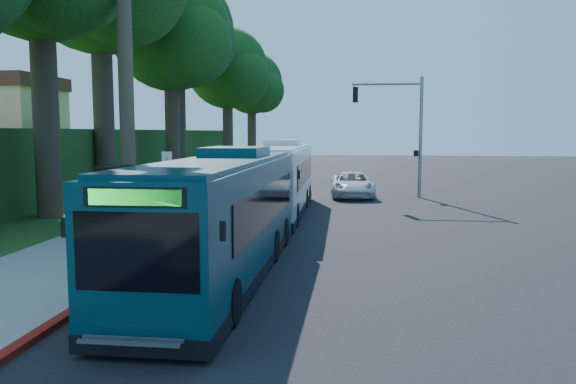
# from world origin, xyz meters

# --- Properties ---
(ground) EXTENTS (140.00, 140.00, 0.00)m
(ground) POSITION_xyz_m (0.00, 0.00, 0.00)
(ground) COLOR black
(ground) RESTS_ON ground
(sidewalk) EXTENTS (4.50, 70.00, 0.12)m
(sidewalk) POSITION_xyz_m (-7.30, 0.00, 0.06)
(sidewalk) COLOR gray
(sidewalk) RESTS_ON ground
(red_curb) EXTENTS (0.25, 30.00, 0.13)m
(red_curb) POSITION_xyz_m (-5.00, -4.00, 0.07)
(red_curb) COLOR maroon
(red_curb) RESTS_ON ground
(grass_verge) EXTENTS (8.00, 70.00, 0.06)m
(grass_verge) POSITION_xyz_m (-13.00, 5.00, 0.03)
(grass_verge) COLOR #234719
(grass_verge) RESTS_ON ground
(bus_shelter) EXTENTS (3.20, 1.51, 2.55)m
(bus_shelter) POSITION_xyz_m (-7.26, -2.86, 1.81)
(bus_shelter) COLOR black
(bus_shelter) RESTS_ON ground
(stop_sign_pole) EXTENTS (0.35, 0.06, 3.17)m
(stop_sign_pole) POSITION_xyz_m (-5.40, -5.00, 2.08)
(stop_sign_pole) COLOR gray
(stop_sign_pole) RESTS_ON ground
(traffic_signal_pole) EXTENTS (4.10, 0.30, 7.00)m
(traffic_signal_pole) POSITION_xyz_m (3.78, 10.00, 4.42)
(traffic_signal_pole) COLOR gray
(traffic_signal_pole) RESTS_ON ground
(tree_2) EXTENTS (8.82, 8.40, 15.12)m
(tree_2) POSITION_xyz_m (-11.89, 15.98, 10.48)
(tree_2) COLOR #382B1E
(tree_2) RESTS_ON ground
(tree_3) EXTENTS (10.08, 9.60, 17.28)m
(tree_3) POSITION_xyz_m (-13.88, 23.98, 11.98)
(tree_3) COLOR #382B1E
(tree_3) RESTS_ON ground
(tree_4) EXTENTS (8.40, 8.00, 14.14)m
(tree_4) POSITION_xyz_m (-11.40, 31.98, 9.73)
(tree_4) COLOR #382B1E
(tree_4) RESTS_ON ground
(tree_5) EXTENTS (7.35, 7.00, 12.86)m
(tree_5) POSITION_xyz_m (-10.41, 39.99, 8.96)
(tree_5) COLOR #382B1E
(tree_5) RESTS_ON ground
(white_bus) EXTENTS (2.62, 11.59, 3.44)m
(white_bus) POSITION_xyz_m (-2.60, 2.87, 1.68)
(white_bus) COLOR silver
(white_bus) RESTS_ON ground
(teal_bus) EXTENTS (2.56, 11.42, 3.40)m
(teal_bus) POSITION_xyz_m (-2.60, -9.00, 1.66)
(teal_bus) COLOR #0A323B
(teal_bus) RESTS_ON ground
(pickup) EXTENTS (2.72, 5.40, 1.47)m
(pickup) POSITION_xyz_m (0.87, 9.99, 0.73)
(pickup) COLOR silver
(pickup) RESTS_ON ground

